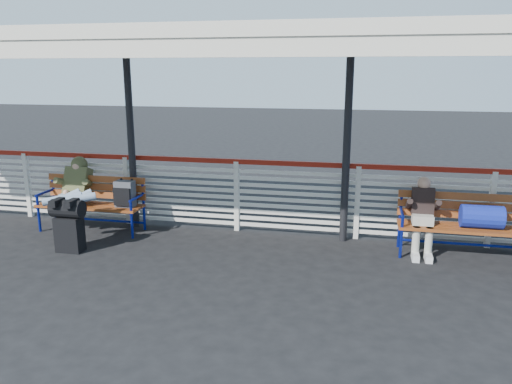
% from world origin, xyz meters
% --- Properties ---
extents(ground, '(60.00, 60.00, 0.00)m').
position_xyz_m(ground, '(0.00, 0.00, 0.00)').
color(ground, black).
rests_on(ground, ground).
extents(fence, '(12.08, 0.08, 1.24)m').
position_xyz_m(fence, '(0.00, 1.90, 0.66)').
color(fence, silver).
rests_on(fence, ground).
extents(canopy, '(12.60, 3.60, 3.16)m').
position_xyz_m(canopy, '(-0.00, 0.87, 3.04)').
color(canopy, silver).
rests_on(canopy, ground).
extents(luggage_stack, '(0.49, 0.27, 0.81)m').
position_xyz_m(luggage_stack, '(-2.21, 0.37, 0.44)').
color(luggage_stack, black).
rests_on(luggage_stack, ground).
extents(bench_left, '(1.80, 0.56, 0.92)m').
position_xyz_m(bench_left, '(-2.23, 1.41, 0.59)').
color(bench_left, '#97491D').
rests_on(bench_left, ground).
extents(bench_right, '(1.80, 0.56, 0.92)m').
position_xyz_m(bench_right, '(3.63, 1.41, 0.59)').
color(bench_right, '#97491D').
rests_on(bench_right, ground).
extents(traveler_man, '(0.94, 1.63, 0.77)m').
position_xyz_m(traveler_man, '(-2.56, 1.06, 0.70)').
color(traveler_man, '#8E9EBF').
rests_on(traveler_man, ground).
extents(companion_person, '(0.32, 0.66, 1.15)m').
position_xyz_m(companion_person, '(2.96, 1.40, 0.60)').
color(companion_person, '#B3B1A2').
rests_on(companion_person, ground).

